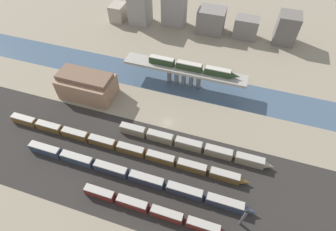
% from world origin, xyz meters
% --- Properties ---
extents(ground_plane, '(400.00, 400.00, 0.00)m').
position_xyz_m(ground_plane, '(0.00, 0.00, 0.00)').
color(ground_plane, gray).
extents(railbed_yard, '(280.00, 42.00, 0.01)m').
position_xyz_m(railbed_yard, '(0.00, -24.00, 0.00)').
color(railbed_yard, '#282623').
rests_on(railbed_yard, ground).
extents(river_water, '(320.00, 18.13, 0.01)m').
position_xyz_m(river_water, '(0.00, 25.79, 0.00)').
color(river_water, '#3D5166').
rests_on(river_water, ground).
extents(bridge, '(57.70, 7.69, 9.63)m').
position_xyz_m(bridge, '(0.00, 25.79, 7.83)').
color(bridge, gray).
rests_on(bridge, ground).
extents(train_on_bridge, '(42.32, 2.76, 3.45)m').
position_xyz_m(train_on_bridge, '(3.68, 25.79, 11.31)').
color(train_on_bridge, '#23381E').
rests_on(train_on_bridge, bridge).
extents(train_yard_near, '(50.80, 2.78, 3.88)m').
position_xyz_m(train_yard_near, '(7.15, -37.80, 1.90)').
color(train_yard_near, '#5B1E19').
rests_on(train_yard_near, ground).
extents(train_yard_mid, '(86.95, 3.00, 3.82)m').
position_xyz_m(train_yard_mid, '(-4.00, -28.29, 1.88)').
color(train_yard_mid, '#2D384C').
rests_on(train_yard_mid, ground).
extents(train_yard_far, '(100.03, 2.96, 3.56)m').
position_xyz_m(train_yard_far, '(-13.64, -18.26, 1.75)').
color(train_yard_far, brown).
rests_on(train_yard_far, ground).
extents(train_yard_outer, '(61.65, 3.09, 3.92)m').
position_xyz_m(train_yard_outer, '(13.05, -9.24, 1.92)').
color(train_yard_outer, gray).
rests_on(train_yard_outer, ground).
extents(warehouse_building, '(24.42, 14.02, 11.96)m').
position_xyz_m(warehouse_building, '(-40.09, 5.50, 5.69)').
color(warehouse_building, '#937056').
rests_on(warehouse_building, ground).
extents(signal_tower, '(1.00, 0.90, 11.66)m').
position_xyz_m(signal_tower, '(35.08, -32.74, 5.75)').
color(signal_tower, '#4C4C51').
rests_on(signal_tower, ground).
extents(city_block_far_left, '(8.37, 10.32, 10.24)m').
position_xyz_m(city_block_far_left, '(-54.61, 70.35, 5.12)').
color(city_block_far_left, gray).
rests_on(city_block_far_left, ground).
extents(city_block_left, '(11.63, 12.02, 22.92)m').
position_xyz_m(city_block_left, '(-40.54, 72.48, 11.46)').
color(city_block_left, gray).
rests_on(city_block_left, ground).
extents(city_block_center, '(14.05, 8.30, 21.93)m').
position_xyz_m(city_block_center, '(-20.34, 76.77, 10.97)').
color(city_block_center, gray).
rests_on(city_block_center, ground).
extents(city_block_right, '(15.43, 11.97, 13.95)m').
position_xyz_m(city_block_right, '(2.63, 75.42, 6.97)').
color(city_block_right, slate).
rests_on(city_block_right, ground).
extents(city_block_far_right, '(13.17, 8.74, 11.87)m').
position_xyz_m(city_block_far_right, '(22.82, 75.53, 5.93)').
color(city_block_far_right, slate).
rests_on(city_block_far_right, ground).
extents(city_block_tall, '(11.31, 11.82, 16.61)m').
position_xyz_m(city_block_tall, '(44.46, 77.49, 8.30)').
color(city_block_tall, '#605B56').
rests_on(city_block_tall, ground).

